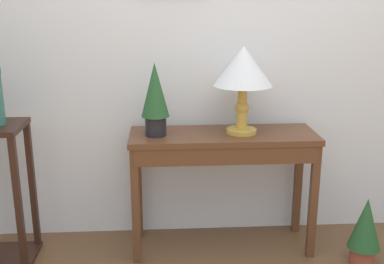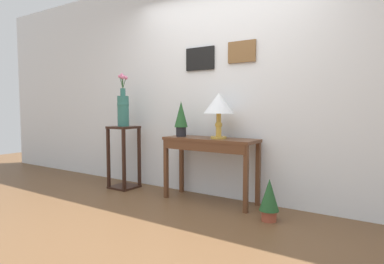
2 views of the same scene
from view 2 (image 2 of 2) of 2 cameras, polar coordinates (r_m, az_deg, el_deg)
name	(u,v)px [view 2 (image 2 of 2)]	position (r m, az deg, el deg)	size (l,w,h in m)	color
ground_plane	(150,234)	(3.02, -7.28, -17.11)	(12.00, 12.00, 0.01)	brown
back_wall_with_art	(226,82)	(3.99, 6.00, 8.67)	(9.00, 0.13, 2.80)	silver
console_table	(209,148)	(3.76, 3.02, -2.83)	(1.11, 0.39, 0.74)	#56331E
table_lamp	(219,105)	(3.70, 4.68, 4.64)	(0.34, 0.34, 0.51)	gold
potted_plant_on_console	(181,117)	(3.96, -1.91, 2.58)	(0.16, 0.16, 0.43)	black
pedestal_stand_left	(124,157)	(4.54, -11.75, -4.33)	(0.33, 0.33, 0.84)	black
flower_vase_tall	(123,107)	(4.49, -11.88, 4.20)	(0.16, 0.16, 0.70)	#2D665B
potted_plant_floor	(269,198)	(3.29, 13.28, -11.15)	(0.19, 0.19, 0.41)	#9E4733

